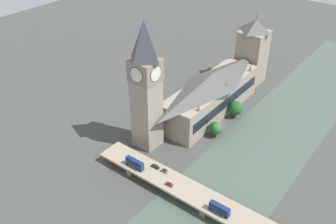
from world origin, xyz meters
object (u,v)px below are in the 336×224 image
car_northbound_mid (155,166)px  car_southbound_lead (169,184)px  parliament_hall (211,93)px  car_southbound_mid (164,171)px  road_bridge (209,203)px  double_decker_bus_lead (220,209)px  double_decker_bus_mid (135,163)px  clock_tower (146,84)px  victoria_tower (252,52)px

car_northbound_mid → car_southbound_lead: size_ratio=1.15×
parliament_hall → car_northbound_mid: (-10.66, 70.68, -7.88)m
car_southbound_lead → car_southbound_mid: size_ratio=1.02×
parliament_hall → road_bridge: size_ratio=0.63×
car_southbound_mid → double_decker_bus_lead: bearing=170.0°
road_bridge → double_decker_bus_mid: size_ratio=11.98×
clock_tower → car_southbound_lead: bearing=144.5°
double_decker_bus_lead → car_southbound_mid: size_ratio=2.51×
double_decker_bus_lead → car_northbound_mid: size_ratio=2.14×
clock_tower → double_decker_bus_mid: size_ratio=6.81×
victoria_tower → car_southbound_lead: bearing=100.5°
victoria_tower → double_decker_bus_mid: (-2.13, 131.63, -15.79)m
car_southbound_mid → parliament_hall: bearing=-76.9°
parliament_hall → car_southbound_lead: parliament_hall is taller
car_northbound_mid → car_southbound_lead: bearing=156.1°
car_southbound_lead → car_southbound_mid: bearing=-38.7°
double_decker_bus_mid → parliament_hall: bearing=-88.5°
victoria_tower → road_bridge: size_ratio=0.40×
road_bridge → car_southbound_lead: size_ratio=32.19×
clock_tower → double_decker_bus_mid: (-12.49, 25.01, -31.13)m
clock_tower → car_southbound_mid: 46.52m
car_southbound_mid → double_decker_bus_mid: bearing=24.3°
victoria_tower → clock_tower: bearing=84.4°
car_southbound_lead → parliament_hall: bearing=-72.5°
parliament_hall → clock_tower: size_ratio=1.11×
car_northbound_mid → car_southbound_lead: (-13.59, 6.03, -0.05)m
victoria_tower → double_decker_bus_mid: size_ratio=4.74×
victoria_tower → double_decker_bus_mid: victoria_tower is taller
double_decker_bus_mid → car_southbound_lead: 22.28m
clock_tower → victoria_tower: size_ratio=1.44×
clock_tower → car_northbound_mid: 43.52m
victoria_tower → car_southbound_mid: bearing=97.5°
clock_tower → double_decker_bus_mid: bearing=116.5°
victoria_tower → car_northbound_mid: (-10.72, 125.36, -17.79)m
victoria_tower → double_decker_bus_lead: (-52.77, 131.56, -15.92)m
double_decker_bus_mid → car_northbound_mid: bearing=-143.9°
victoria_tower → car_northbound_mid: 127.07m
victoria_tower → car_southbound_lead: (-24.31, 131.39, -17.84)m
parliament_hall → double_decker_bus_mid: (-2.07, 76.96, -5.88)m
car_southbound_lead → car_southbound_mid: car_southbound_mid is taller
parliament_hall → road_bridge: 87.05m
road_bridge → car_northbound_mid: car_northbound_mid is taller
parliament_hall → car_southbound_lead: size_ratio=20.27×
double_decker_bus_mid → car_southbound_lead: double_decker_bus_mid is taller
road_bridge → double_decker_bus_lead: 8.75m
car_northbound_mid → car_southbound_mid: bearing=-177.9°
car_northbound_mid → car_southbound_lead: car_northbound_mid is taller
clock_tower → car_southbound_mid: clock_tower is taller
road_bridge → parliament_hall: bearing=-58.3°
car_southbound_lead → car_southbound_mid: 9.99m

